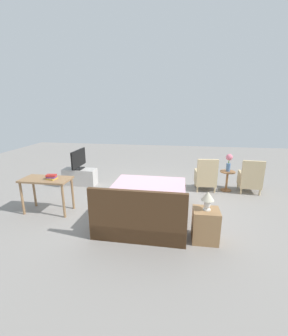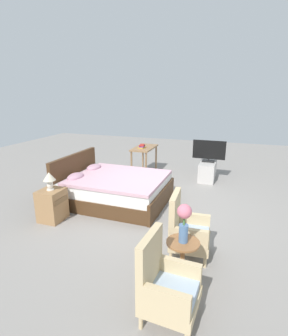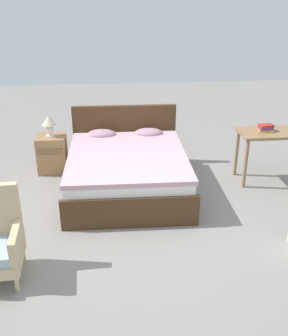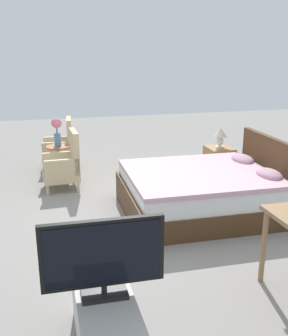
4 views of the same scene
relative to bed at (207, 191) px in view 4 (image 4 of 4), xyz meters
name	(u,v)px [view 4 (image 4 of 4)]	position (x,y,z in m)	size (l,w,h in m)	color
ground_plane	(141,219)	(0.04, -0.92, -0.30)	(16.00, 16.00, 0.00)	gray
bed	(207,191)	(0.00, 0.00, 0.00)	(1.69, 2.12, 0.96)	#472D19
armchair_by_window_left	(61,148)	(-2.57, -1.79, 0.08)	(0.57, 0.57, 0.92)	#CCB284
armchair_by_window_right	(64,166)	(-1.41, -1.79, 0.08)	(0.57, 0.57, 0.92)	#CCB284
side_table	(59,158)	(-1.99, -1.85, 0.05)	(0.40, 0.40, 0.55)	#936038
flower_vase	(57,129)	(-1.99, -1.85, 0.55)	(0.17, 0.17, 0.48)	#4C709E
nightstand	(219,164)	(-1.13, 0.70, -0.01)	(0.44, 0.41, 0.58)	#997047
table_lamp	(220,134)	(-1.13, 0.70, 0.50)	(0.22, 0.22, 0.33)	silver
tv_stand	(105,323)	(2.22, -1.72, -0.06)	(0.96, 0.40, 0.48)	#B7B2AD
tv_flatscreen	(103,257)	(2.22, -1.72, 0.48)	(0.21, 0.85, 0.57)	black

